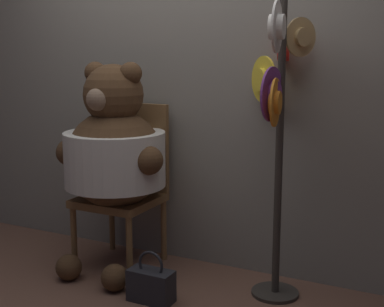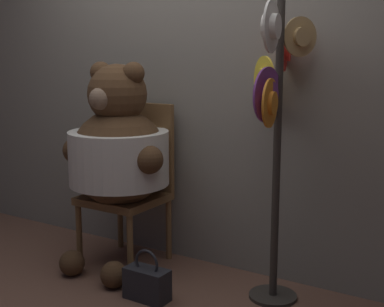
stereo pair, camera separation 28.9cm
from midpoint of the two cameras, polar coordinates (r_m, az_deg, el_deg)
ground_plane at (r=3.28m, az=-8.24°, el=-14.88°), size 14.00×14.00×0.00m
wall_back at (r=3.58m, az=-2.14°, el=7.02°), size 8.00×0.10×2.37m
chair at (r=3.65m, az=-9.24°, el=-2.93°), size 0.49×0.48×1.08m
teddy_bear at (r=3.45m, az=-10.69°, el=0.09°), size 0.78×0.69×1.36m
hat_display_rack at (r=2.99m, az=6.33°, el=4.58°), size 0.40×0.61×1.69m
handbag_on_ground at (r=3.17m, az=-7.08°, el=-13.75°), size 0.26×0.13×0.30m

